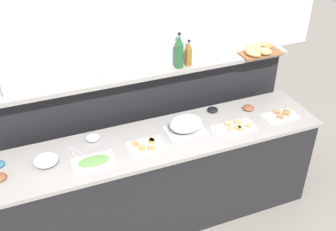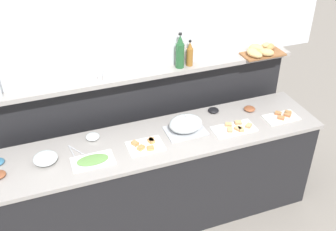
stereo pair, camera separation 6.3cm
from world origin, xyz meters
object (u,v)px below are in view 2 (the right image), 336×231
Objects in this scene: serving_cloche at (186,124)px; bread_basket at (260,51)px; sandwich_platter_side at (146,145)px; condiment_bowl_red at (213,110)px; glass_bowl_medium at (93,137)px; salt_shaker at (99,76)px; cold_cuts_platter at (93,161)px; wine_bottle_green at (180,52)px; glass_bowl_large at (45,159)px; condiment_bowl_cream at (250,109)px; vinegar_bottle_amber at (190,54)px; sandwich_platter_rear at (282,117)px; sandwich_platter_front at (235,128)px; pepper_shaker at (105,75)px; serving_tongs at (74,151)px.

bread_basket is at bearing 22.99° from serving_cloche.
condiment_bowl_red is (0.74, 0.28, 0.01)m from sandwich_platter_side.
serving_cloche is 2.95× the size of glass_bowl_medium.
salt_shaker reaches higher than sandwich_platter_side.
condiment_bowl_red is 1.08m from salt_shaker.
wine_bottle_green is (0.91, 0.51, 0.54)m from cold_cuts_platter.
condiment_bowl_cream is at bearing 3.32° from glass_bowl_large.
vinegar_bottle_amber is at bearing 39.75° from sandwich_platter_side.
wine_bottle_green is 0.80m from bread_basket.
condiment_bowl_red is 0.63m from wine_bottle_green.
serving_cloche is (0.82, 0.12, 0.06)m from cold_cuts_platter.
serving_cloche is at bearing -32.62° from salt_shaker.
sandwich_platter_rear is 1.27m from sandwich_platter_side.
glass_bowl_large is (-1.57, 0.11, 0.02)m from sandwich_platter_front.
pepper_shaker is at bearing 49.61° from glass_bowl_medium.
pepper_shaker is (-1.46, 0.50, 0.44)m from sandwich_platter_rear.
sandwich_platter_side is at bearing 179.06° from sandwich_platter_rear.
glass_bowl_large is at bearing -172.50° from condiment_bowl_red.
sandwich_platter_side is at bearing -63.87° from salt_shaker.
glass_bowl_medium reaches higher than condiment_bowl_red.
glass_bowl_medium reaches higher than serving_tongs.
sandwich_platter_side is 3.35× the size of pepper_shaker.
sandwich_platter_side is 0.86m from wine_bottle_green.
vinegar_bottle_amber reaches higher than serving_cloche.
glass_bowl_medium is at bearing 170.64° from sandwich_platter_rear.
sandwich_platter_front is 0.48m from sandwich_platter_rear.
glass_bowl_large is 0.23m from serving_tongs.
wine_bottle_green is at bearing 29.09° from cold_cuts_platter.
serving_tongs is 0.79× the size of vinegar_bottle_amber.
salt_shaker is (-1.50, 0.50, 0.44)m from sandwich_platter_rear.
bread_basket is (0.70, -0.02, -0.07)m from vinegar_bottle_amber.
cold_cuts_platter is at bearing -115.85° from pepper_shaker.
wine_bottle_green reaches higher than sandwich_platter_front.
condiment_bowl_cream is at bearing -2.60° from glass_bowl_medium.
sandwich_platter_side is 0.78m from glass_bowl_large.
cold_cuts_platter is at bearing -152.99° from vinegar_bottle_amber.
wine_bottle_green is (1.25, 0.39, 0.52)m from glass_bowl_large.
salt_shaker is at bearing -179.98° from vinegar_bottle_amber.
wine_bottle_green reaches higher than pepper_shaker.
pepper_shaker is (0.36, 0.33, 0.45)m from serving_tongs.
condiment_bowl_cream is 0.33m from condiment_bowl_red.
pepper_shaker is at bearing 166.99° from condiment_bowl_cream.
sandwich_platter_rear is 1.05× the size of sandwich_platter_side.
cold_cuts_platter is 1.76× the size of serving_tongs.
serving_tongs is at bearing 172.56° from sandwich_platter_front.
salt_shaker is at bearing 179.57° from wine_bottle_green.
serving_cloche is 3.91× the size of pepper_shaker.
glass_bowl_medium reaches higher than sandwich_platter_side.
glass_bowl_large is (-2.05, 0.10, 0.02)m from sandwich_platter_rear.
salt_shaker is 0.04m from pepper_shaker.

